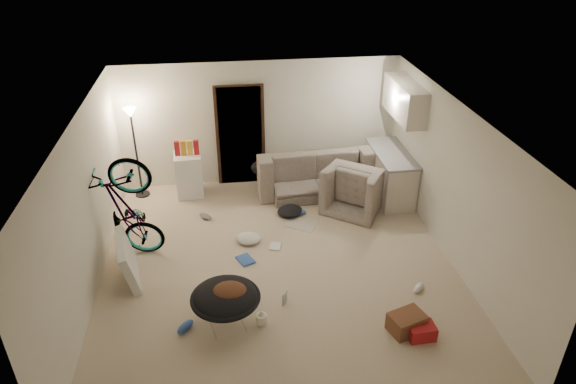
{
  "coord_description": "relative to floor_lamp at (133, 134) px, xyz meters",
  "views": [
    {
      "loc": [
        -0.75,
        -6.54,
        5.0
      ],
      "look_at": [
        0.23,
        0.6,
        0.99
      ],
      "focal_mm": 32.0,
      "sensor_mm": 36.0,
      "label": 1
    }
  ],
  "objects": [
    {
      "name": "drink_case_a",
      "position": [
        3.93,
        -4.3,
        -1.17
      ],
      "size": [
        0.54,
        0.46,
        0.26
      ],
      "primitive_type": "cube",
      "rotation": [
        0.0,
        0.0,
        0.33
      ],
      "color": "brown",
      "rests_on": "floor"
    },
    {
      "name": "clothes_lump_c",
      "position": [
        1.97,
        -1.91,
        -1.24
      ],
      "size": [
        0.52,
        0.48,
        0.13
      ],
      "primitive_type": "ellipsoid",
      "rotation": [
        0.0,
        0.0,
        -0.34
      ],
      "color": "silver",
      "rests_on": "floor"
    },
    {
      "name": "wall_left",
      "position": [
        -0.36,
        -2.65,
        -0.06
      ],
      "size": [
        0.02,
        6.0,
        2.5
      ],
      "primitive_type": "cube",
      "color": "silver",
      "rests_on": "floor"
    },
    {
      "name": "clothes_lump_b",
      "position": [
        2.79,
        -1.14,
        -1.23
      ],
      "size": [
        0.61,
        0.58,
        0.15
      ],
      "primitive_type": "ellipsoid",
      "rotation": [
        0.0,
        0.0,
        0.4
      ],
      "color": "black",
      "rests_on": "floor"
    },
    {
      "name": "snack_box_1",
      "position": [
        0.9,
        -0.1,
        -0.31
      ],
      "size": [
        0.1,
        0.07,
        0.3
      ],
      "primitive_type": "cube",
      "rotation": [
        0.0,
        0.0,
        -0.03
      ],
      "color": "orange",
      "rests_on": "mini_fridge"
    },
    {
      "name": "hoodie",
      "position": [
        1.59,
        -3.91,
        -0.72
      ],
      "size": [
        0.5,
        0.42,
        0.22
      ],
      "primitive_type": "ellipsoid",
      "rotation": [
        0.0,
        0.0,
        0.04
      ],
      "color": "#4F2B1B",
      "rests_on": "saucer_chair"
    },
    {
      "name": "kitchen_uppers",
      "position": [
        4.96,
        -0.65,
        0.64
      ],
      "size": [
        0.38,
        1.4,
        0.65
      ],
      "primitive_type": "cube",
      "color": "beige",
      "rests_on": "wall_right"
    },
    {
      "name": "book_white",
      "position": [
        2.4,
        -2.13,
        -1.3
      ],
      "size": [
        0.23,
        0.27,
        0.02
      ],
      "primitive_type": "cube",
      "rotation": [
        0.0,
        0.0,
        -0.27
      ],
      "color": "silver",
      "rests_on": "floor"
    },
    {
      "name": "shoe_0",
      "position": [
        2.95,
        -1.18,
        -1.25
      ],
      "size": [
        0.29,
        0.13,
        0.11
      ],
      "primitive_type": "ellipsoid",
      "rotation": [
        0.0,
        0.0,
        0.06
      ],
      "color": "#2F56AB",
      "rests_on": "floor"
    },
    {
      "name": "mini_fridge",
      "position": [
        0.95,
        -0.1,
        -0.88
      ],
      "size": [
        0.54,
        0.54,
        0.86
      ],
      "primitive_type": "cube",
      "rotation": [
        0.0,
        0.0,
        0.06
      ],
      "color": "white",
      "rests_on": "floor"
    },
    {
      "name": "doorway",
      "position": [
        2.0,
        0.32,
        -0.29
      ],
      "size": [
        0.85,
        0.1,
        2.04
      ],
      "primitive_type": "cube",
      "color": "black",
      "rests_on": "floor"
    },
    {
      "name": "shoe_2",
      "position": [
        0.98,
        -3.9,
        -1.25
      ],
      "size": [
        0.28,
        0.31,
        0.11
      ],
      "primitive_type": "ellipsoid",
      "rotation": [
        0.0,
        0.0,
        0.89
      ],
      "color": "#2F56AB",
      "rests_on": "floor"
    },
    {
      "name": "book_blue",
      "position": [
        1.88,
        -2.45,
        -1.29
      ],
      "size": [
        0.32,
        0.36,
        0.03
      ],
      "primitive_type": "cube",
      "rotation": [
        0.0,
        0.0,
        0.44
      ],
      "color": "#2F56AB",
      "rests_on": "floor"
    },
    {
      "name": "tv_box",
      "position": [
        0.1,
        -2.63,
        -0.98
      ],
      "size": [
        0.45,
        1.03,
        0.67
      ],
      "primitive_type": "cube",
      "rotation": [
        0.0,
        -0.21,
        0.2
      ],
      "color": "silver",
      "rests_on": "floor"
    },
    {
      "name": "snack_box_0",
      "position": [
        0.78,
        -0.1,
        -0.31
      ],
      "size": [
        0.1,
        0.07,
        0.3
      ],
      "primitive_type": "cube",
      "rotation": [
        0.0,
        0.0,
        0.05
      ],
      "color": "#A6181C",
      "rests_on": "mini_fridge"
    },
    {
      "name": "kitchen_counter",
      "position": [
        4.83,
        -0.65,
        -0.87
      ],
      "size": [
        0.6,
        1.5,
        0.88
      ],
      "primitive_type": "cube",
      "color": "beige",
      "rests_on": "floor"
    },
    {
      "name": "floor_lamp",
      "position": [
        0.0,
        0.0,
        0.0
      ],
      "size": [
        0.28,
        0.28,
        1.81
      ],
      "color": "black",
      "rests_on": "floor"
    },
    {
      "name": "newspaper",
      "position": [
        2.95,
        -1.5,
        -1.3
      ],
      "size": [
        0.67,
        0.63,
        0.01
      ],
      "primitive_type": "cube",
      "rotation": [
        0.0,
        0.0,
        1.01
      ],
      "color": "#B8B4AA",
      "rests_on": "floor"
    },
    {
      "name": "saucer_chair",
      "position": [
        1.54,
        -3.88,
        -0.91
      ],
      "size": [
        0.94,
        0.94,
        0.66
      ],
      "color": "silver",
      "rests_on": "floor"
    },
    {
      "name": "juicer",
      "position": [
        2.01,
        -3.92,
        -1.22
      ],
      "size": [
        0.15,
        0.15,
        0.22
      ],
      "color": "white",
      "rests_on": "floor"
    },
    {
      "name": "sofa_drape",
      "position": [
        2.44,
        -0.2,
        -0.77
      ],
      "size": [
        0.59,
        0.5,
        0.28
      ],
      "primitive_type": "ellipsoid",
      "rotation": [
        0.0,
        0.0,
        -0.08
      ],
      "color": "black",
      "rests_on": "sofa"
    },
    {
      "name": "wall_right",
      "position": [
        5.16,
        -2.65,
        -0.06
      ],
      "size": [
        0.02,
        6.0,
        2.5
      ],
      "primitive_type": "cube",
      "color": "silver",
      "rests_on": "floor"
    },
    {
      "name": "snack_box_3",
      "position": [
        1.14,
        -0.1,
        -0.31
      ],
      "size": [
        0.1,
        0.07,
        0.3
      ],
      "primitive_type": "cube",
      "rotation": [
        0.0,
        0.0,
        0.03
      ],
      "color": "#A6181C",
      "rests_on": "mini_fridge"
    },
    {
      "name": "sofa",
      "position": [
        3.39,
        -0.2,
        -0.98
      ],
      "size": [
        2.32,
        1.02,
        0.66
      ],
      "primitive_type": "imported",
      "rotation": [
        0.0,
        0.0,
        3.2
      ],
      "color": "#373E37",
      "rests_on": "floor"
    },
    {
      "name": "wall_front",
      "position": [
        2.4,
        -5.66,
        -0.06
      ],
      "size": [
        5.5,
        0.02,
        2.5
      ],
      "primitive_type": "cube",
      "color": "silver",
      "rests_on": "floor"
    },
    {
      "name": "drink_case_b",
      "position": [
        4.08,
        -4.45,
        -1.2
      ],
      "size": [
        0.36,
        0.27,
        0.2
      ],
      "primitive_type": "cube",
      "rotation": [
        0.0,
        0.0,
        0.03
      ],
      "color": "#A6181C",
      "rests_on": "floor"
    },
    {
      "name": "wall_back",
      "position": [
        2.4,
        0.36,
        -0.06
      ],
      "size": [
        5.5,
        0.02,
        2.5
      ],
      "primitive_type": "cube",
      "color": "silver",
      "rests_on": "floor"
    },
    {
      "name": "ceiling",
      "position": [
        2.4,
        -2.65,
        1.2
      ],
      "size": [
        5.5,
        6.0,
        0.02
      ],
      "primitive_type": "cube",
      "color": "white",
      "rests_on": "wall_back"
    },
    {
      "name": "book_asset",
      "position": [
        2.33,
        -3.62,
        -1.3
      ],
      "size": [
        0.26,
        0.25,
        0.02
      ],
      "primitive_type": "imported",
      "rotation": [
        0.0,
        0.0,
        0.98
      ],
      "color": "#A6181C",
      "rests_on": "floor"
    },
    {
      "name": "snack_box_2",
      "position": [
        1.02,
        -0.1,
        -0.31
      ],
      "size": [
        0.1,
        0.08,
        0.3
      ],
      "primitive_type": "cube",
      "rotation": [
        0.0,
        0.0,
        0.07
      ],
      "color": "gold",
      "rests_on": "mini_fridge"
    },
    {
      "name": "shoe_4",
      "position": [
        4.39,
        -3.54,
        -1.26
      ],
      "size": [
        0.27,
        0.27,
        0.1
      ],
      "primitive_type": "ellipsoid",
      "rotation": [
        0.0,
        0.0,
        0.78
      ],
      "color": "white",
      "rests_on": "floor"
    },
    {
      "name": "counter_top",
      "position": [
        4.83,
        -0.65,
        -0.41
      ],
      "size": [
        0.64,
        1.54,
        0.04
      ],
      "primitive_type": "cube",
      "color": "gray",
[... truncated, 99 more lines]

